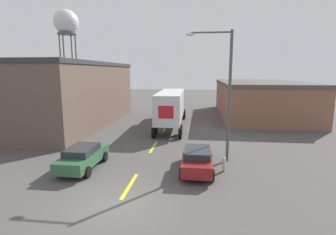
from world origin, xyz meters
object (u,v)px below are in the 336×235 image
object	(u,v)px
semi_truck	(172,105)
parked_car_left_near	(83,157)
water_tower	(66,24)
fire_hydrant	(224,164)
street_lamp	(224,87)
parked_car_right_near	(197,159)

from	to	relation	value
semi_truck	parked_car_left_near	bearing A→B (deg)	-108.12
water_tower	fire_hydrant	world-z (taller)	water_tower
semi_truck	street_lamp	bearing A→B (deg)	-68.92
water_tower	street_lamp	distance (m)	49.15
street_lamp	fire_hydrant	world-z (taller)	street_lamp
water_tower	fire_hydrant	bearing A→B (deg)	-52.60
water_tower	street_lamp	bearing A→B (deg)	-51.10
parked_car_right_near	fire_hydrant	bearing A→B (deg)	5.59
parked_car_right_near	street_lamp	bearing A→B (deg)	52.04
parked_car_right_near	street_lamp	xyz separation A→B (m)	(1.71, 2.20, 4.34)
water_tower	fire_hydrant	distance (m)	51.91
semi_truck	street_lamp	xyz separation A→B (m)	(4.73, -11.49, 2.72)
parked_car_right_near	parked_car_left_near	bearing A→B (deg)	-176.84
street_lamp	fire_hydrant	distance (m)	5.10
semi_truck	water_tower	distance (m)	38.68
parked_car_left_near	fire_hydrant	xyz separation A→B (m)	(8.96, 0.57, -0.34)
parked_car_right_near	street_lamp	size ratio (longest dim) A/B	0.52
parked_car_right_near	fire_hydrant	xyz separation A→B (m)	(1.69, 0.17, -0.34)
parked_car_left_near	fire_hydrant	size ratio (longest dim) A/B	5.02
parked_car_left_near	semi_truck	bearing A→B (deg)	73.19
parked_car_left_near	water_tower	bearing A→B (deg)	117.87
water_tower	street_lamp	world-z (taller)	water_tower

